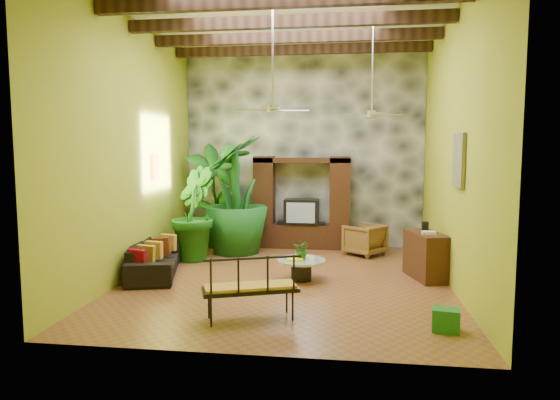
# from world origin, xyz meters

# --- Properties ---
(ground) EXTENTS (7.00, 7.00, 0.00)m
(ground) POSITION_xyz_m (0.00, 0.00, 0.00)
(ground) COLOR brown
(ground) RESTS_ON ground
(ceiling) EXTENTS (6.00, 7.00, 0.02)m
(ceiling) POSITION_xyz_m (0.00, 0.00, 5.00)
(ceiling) COLOR silver
(ceiling) RESTS_ON back_wall
(back_wall) EXTENTS (6.00, 0.02, 5.00)m
(back_wall) POSITION_xyz_m (0.00, 3.50, 2.50)
(back_wall) COLOR gold
(back_wall) RESTS_ON ground
(left_wall) EXTENTS (0.02, 7.00, 5.00)m
(left_wall) POSITION_xyz_m (-3.00, 0.00, 2.50)
(left_wall) COLOR gold
(left_wall) RESTS_ON ground
(right_wall) EXTENTS (0.02, 7.00, 5.00)m
(right_wall) POSITION_xyz_m (3.00, 0.00, 2.50)
(right_wall) COLOR gold
(right_wall) RESTS_ON ground
(stone_accent_wall) EXTENTS (5.98, 0.10, 4.98)m
(stone_accent_wall) POSITION_xyz_m (0.00, 3.44, 2.50)
(stone_accent_wall) COLOR #323438
(stone_accent_wall) RESTS_ON ground
(ceiling_beams) EXTENTS (5.95, 5.36, 0.22)m
(ceiling_beams) POSITION_xyz_m (0.00, 0.00, 4.78)
(ceiling_beams) COLOR #321D10
(ceiling_beams) RESTS_ON ceiling
(entertainment_center) EXTENTS (2.40, 0.55, 2.30)m
(entertainment_center) POSITION_xyz_m (0.00, 3.14, 0.97)
(entertainment_center) COLOR #321A0E
(entertainment_center) RESTS_ON ground
(ceiling_fan_front) EXTENTS (1.28, 1.28, 1.86)m
(ceiling_fan_front) POSITION_xyz_m (-0.20, -0.40, 3.40)
(ceiling_fan_front) COLOR silver
(ceiling_fan_front) RESTS_ON ceiling
(ceiling_fan_back) EXTENTS (1.28, 1.28, 1.86)m
(ceiling_fan_back) POSITION_xyz_m (1.60, 1.20, 3.40)
(ceiling_fan_back) COLOR silver
(ceiling_fan_back) RESTS_ON ceiling
(wall_art_mask) EXTENTS (0.06, 0.32, 0.55)m
(wall_art_mask) POSITION_xyz_m (-2.96, 1.00, 2.10)
(wall_art_mask) COLOR yellow
(wall_art_mask) RESTS_ON left_wall
(wall_art_painting) EXTENTS (0.06, 0.70, 0.90)m
(wall_art_painting) POSITION_xyz_m (2.96, -0.60, 2.30)
(wall_art_painting) COLOR #225E80
(wall_art_painting) RESTS_ON right_wall
(sofa) EXTENTS (1.40, 2.34, 0.64)m
(sofa) POSITION_xyz_m (-2.65, 0.05, 0.32)
(sofa) COLOR black
(sofa) RESTS_ON ground
(wicker_armchair) EXTENTS (1.11, 1.11, 0.73)m
(wicker_armchair) POSITION_xyz_m (1.55, 2.47, 0.36)
(wicker_armchair) COLOR olive
(wicker_armchair) RESTS_ON ground
(tall_plant_a) EXTENTS (1.67, 1.57, 2.63)m
(tall_plant_a) POSITION_xyz_m (-2.19, 2.91, 1.31)
(tall_plant_a) COLOR #1A5E18
(tall_plant_a) RESTS_ON ground
(tall_plant_b) EXTENTS (1.28, 1.41, 2.10)m
(tall_plant_b) POSITION_xyz_m (-2.32, 1.49, 1.05)
(tall_plant_b) COLOR #1A661A
(tall_plant_b) RESTS_ON ground
(tall_plant_c) EXTENTS (1.57, 1.57, 2.79)m
(tall_plant_c) POSITION_xyz_m (-1.50, 2.30, 1.39)
(tall_plant_c) COLOR #195F1D
(tall_plant_c) RESTS_ON ground
(coffee_table) EXTENTS (0.93, 0.93, 0.40)m
(coffee_table) POSITION_xyz_m (0.28, 0.02, 0.26)
(coffee_table) COLOR black
(coffee_table) RESTS_ON ground
(centerpiece_plant) EXTENTS (0.41, 0.38, 0.37)m
(centerpiece_plant) POSITION_xyz_m (0.29, 0.09, 0.59)
(centerpiece_plant) COLOR #206219
(centerpiece_plant) RESTS_ON coffee_table
(yellow_tray) EXTENTS (0.31, 0.23, 0.03)m
(yellow_tray) POSITION_xyz_m (0.17, -0.05, 0.42)
(yellow_tray) COLOR yellow
(yellow_tray) RESTS_ON coffee_table
(iron_bench) EXTENTS (1.47, 0.98, 0.57)m
(iron_bench) POSITION_xyz_m (-0.26, -2.33, 0.55)
(iron_bench) COLOR black
(iron_bench) RESTS_ON ground
(side_console) EXTENTS (0.78, 1.21, 0.89)m
(side_console) POSITION_xyz_m (2.65, 0.47, 0.45)
(side_console) COLOR #3E1E13
(side_console) RESTS_ON ground
(green_bin) EXTENTS (0.41, 0.33, 0.32)m
(green_bin) POSITION_xyz_m (2.49, -2.36, 0.16)
(green_bin) COLOR #217D3E
(green_bin) RESTS_ON ground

